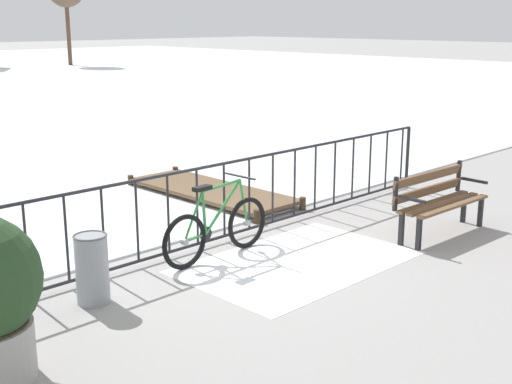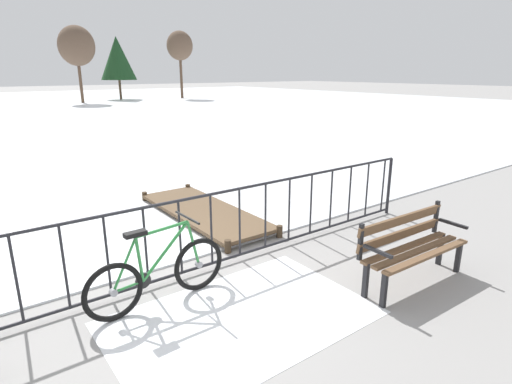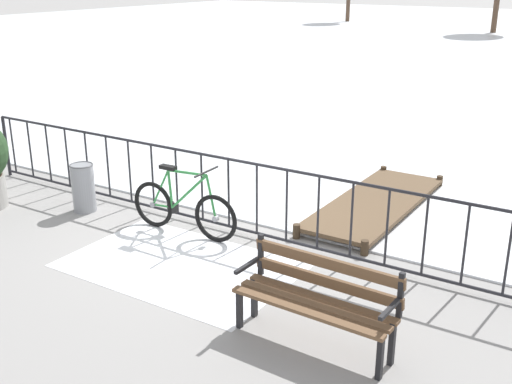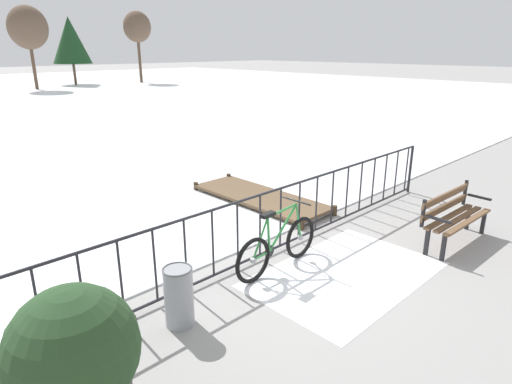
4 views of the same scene
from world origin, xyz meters
The scene contains 9 objects.
ground_plane centered at (0.00, 0.00, 0.00)m, with size 160.00×160.00×0.00m, color gray.
snow_patch centered at (0.33, -1.20, 0.00)m, with size 2.79×1.81×0.01m, color white.
railing_fence centered at (0.00, 0.00, 0.56)m, with size 9.06×0.06×1.07m.
bicycle_near_railing centered at (-0.25, -0.40, 0.37)m, with size 1.71×0.52×0.97m.
park_bench centered at (2.50, -1.77, 0.51)m, with size 1.61×0.53×0.89m.
wooden_dock centered at (1.62, 1.86, 0.12)m, with size 1.10×3.23×0.20m.
tree_west_mid centered at (17.13, 33.11, 4.85)m, with size 2.45×2.45×6.24m.
tree_centre centered at (11.71, 34.93, 3.70)m, with size 3.20×3.20×5.63m.
tree_far_east centered at (7.64, 32.54, 4.52)m, with size 2.86×2.86×6.12m.
Camera 2 is at (-1.90, -4.44, 2.58)m, focal length 29.02 mm.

